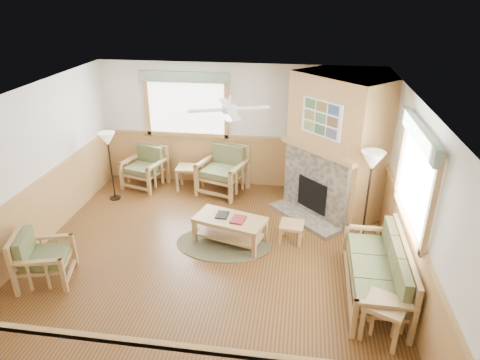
# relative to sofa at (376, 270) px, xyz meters

# --- Properties ---
(floor) EXTENTS (6.00, 6.00, 0.01)m
(floor) POSITION_rel_sofa_xyz_m (-2.55, 0.53, -0.44)
(floor) COLOR brown
(floor) RESTS_ON ground
(ceiling) EXTENTS (6.00, 6.00, 0.01)m
(ceiling) POSITION_rel_sofa_xyz_m (-2.55, 0.53, 2.26)
(ceiling) COLOR white
(ceiling) RESTS_ON floor
(wall_back) EXTENTS (6.00, 0.02, 2.70)m
(wall_back) POSITION_rel_sofa_xyz_m (-2.55, 3.53, 0.91)
(wall_back) COLOR white
(wall_back) RESTS_ON floor
(wall_front) EXTENTS (6.00, 0.02, 2.70)m
(wall_front) POSITION_rel_sofa_xyz_m (-2.55, -2.47, 0.91)
(wall_front) COLOR white
(wall_front) RESTS_ON floor
(wall_left) EXTENTS (0.02, 6.00, 2.70)m
(wall_left) POSITION_rel_sofa_xyz_m (-5.55, 0.53, 0.91)
(wall_left) COLOR white
(wall_left) RESTS_ON floor
(wall_right) EXTENTS (0.02, 6.00, 2.70)m
(wall_right) POSITION_rel_sofa_xyz_m (0.45, 0.53, 0.91)
(wall_right) COLOR white
(wall_right) RESTS_ON floor
(wainscot) EXTENTS (6.00, 6.00, 1.10)m
(wainscot) POSITION_rel_sofa_xyz_m (-2.55, 0.53, 0.11)
(wainscot) COLOR #B08248
(wainscot) RESTS_ON floor
(fireplace) EXTENTS (3.11, 3.11, 2.70)m
(fireplace) POSITION_rel_sofa_xyz_m (-0.50, 2.58, 0.91)
(fireplace) COLOR #B08248
(fireplace) RESTS_ON floor
(window_back) EXTENTS (1.90, 0.16, 1.50)m
(window_back) POSITION_rel_sofa_xyz_m (-3.65, 3.49, 2.09)
(window_back) COLOR white
(window_back) RESTS_ON wall_back
(window_right) EXTENTS (0.16, 1.90, 1.50)m
(window_right) POSITION_rel_sofa_xyz_m (0.41, 0.33, 2.09)
(window_right) COLOR white
(window_right) RESTS_ON wall_right
(ceiling_fan) EXTENTS (1.59, 1.59, 0.36)m
(ceiling_fan) POSITION_rel_sofa_xyz_m (-2.25, 0.83, 2.22)
(ceiling_fan) COLOR white
(ceiling_fan) RESTS_ON ceiling
(sofa) EXTENTS (1.91, 0.81, 0.87)m
(sofa) POSITION_rel_sofa_xyz_m (0.00, 0.00, 0.00)
(sofa) COLOR #A6824D
(sofa) RESTS_ON floor
(armchair_back_left) EXTENTS (0.99, 0.99, 0.89)m
(armchair_back_left) POSITION_rel_sofa_xyz_m (-4.57, 3.08, 0.01)
(armchair_back_left) COLOR #A6824D
(armchair_back_left) RESTS_ON floor
(armchair_back_right) EXTENTS (1.13, 1.13, 1.01)m
(armchair_back_right) POSITION_rel_sofa_xyz_m (-2.80, 3.04, 0.07)
(armchair_back_right) COLOR #A6824D
(armchair_back_right) RESTS_ON floor
(armchair_left) EXTENTS (0.92, 0.92, 0.83)m
(armchair_left) POSITION_rel_sofa_xyz_m (-4.91, -0.37, -0.02)
(armchair_left) COLOR #A6824D
(armchair_left) RESTS_ON floor
(coffee_table) EXTENTS (1.34, 0.92, 0.49)m
(coffee_table) POSITION_rel_sofa_xyz_m (-2.30, 1.08, -0.19)
(coffee_table) COLOR #A6824D
(coffee_table) RESTS_ON floor
(end_table_chairs) EXTENTS (0.49, 0.47, 0.53)m
(end_table_chairs) POSITION_rel_sofa_xyz_m (-3.58, 3.08, -0.17)
(end_table_chairs) COLOR #A6824D
(end_table_chairs) RESTS_ON floor
(end_table_sofa) EXTENTS (0.64, 0.63, 0.55)m
(end_table_sofa) POSITION_rel_sofa_xyz_m (0.00, -0.84, -0.16)
(end_table_sofa) COLOR #A6824D
(end_table_sofa) RESTS_ON floor
(footstool) EXTENTS (0.44, 0.44, 0.35)m
(footstool) POSITION_rel_sofa_xyz_m (-1.24, 1.27, -0.26)
(footstool) COLOR #A6824D
(footstool) RESTS_ON floor
(braided_rug) EXTENTS (2.05, 2.05, 0.01)m
(braided_rug) POSITION_rel_sofa_xyz_m (-2.41, 0.99, -0.43)
(braided_rug) COLOR #4C482F
(braided_rug) RESTS_ON floor
(floor_lamp_left) EXTENTS (0.41, 0.41, 1.48)m
(floor_lamp_left) POSITION_rel_sofa_xyz_m (-5.01, 2.39, 0.30)
(floor_lamp_left) COLOR black
(floor_lamp_left) RESTS_ON floor
(floor_lamp_right) EXTENTS (0.52, 0.52, 1.72)m
(floor_lamp_right) POSITION_rel_sofa_xyz_m (0.00, 1.43, 0.42)
(floor_lamp_right) COLOR black
(floor_lamp_right) RESTS_ON floor
(book_red) EXTENTS (0.26, 0.33, 0.03)m
(book_red) POSITION_rel_sofa_xyz_m (-2.15, 1.03, 0.08)
(book_red) COLOR maroon
(book_red) RESTS_ON coffee_table
(book_dark) EXTENTS (0.21, 0.28, 0.02)m
(book_dark) POSITION_rel_sofa_xyz_m (-2.45, 1.15, 0.07)
(book_dark) COLOR black
(book_dark) RESTS_ON coffee_table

